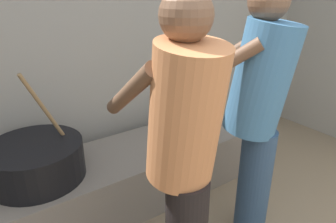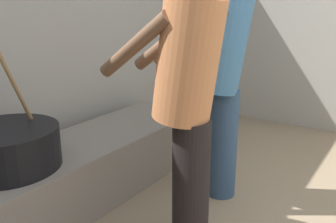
% 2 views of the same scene
% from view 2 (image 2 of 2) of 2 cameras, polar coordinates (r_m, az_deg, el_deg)
% --- Properties ---
extents(block_enclosure_rear, '(5.03, 0.20, 2.28)m').
position_cam_2_polar(block_enclosure_rear, '(2.83, -20.39, 12.30)').
color(block_enclosure_rear, '#9E998E').
rests_on(block_enclosure_rear, ground_plane).
extents(hearth_ledge, '(2.16, 0.60, 0.41)m').
position_cam_2_polar(hearth_ledge, '(2.58, -13.69, -9.03)').
color(hearth_ledge, slate).
rests_on(hearth_ledge, ground_plane).
extents(cooking_pot_main, '(0.58, 0.58, 0.69)m').
position_cam_2_polar(cooking_pot_main, '(2.23, -24.14, -5.28)').
color(cooking_pot_main, black).
rests_on(cooking_pot_main, hearth_ledge).
extents(cook_in_blue_shirt, '(0.65, 0.71, 1.57)m').
position_cam_2_polar(cook_in_blue_shirt, '(2.37, 8.41, 6.60)').
color(cook_in_blue_shirt, navy).
rests_on(cook_in_blue_shirt, ground_plane).
extents(cook_in_orange_shirt, '(0.36, 0.66, 1.54)m').
position_cam_2_polar(cook_in_orange_shirt, '(1.79, 3.04, 2.84)').
color(cook_in_orange_shirt, black).
rests_on(cook_in_orange_shirt, ground_plane).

